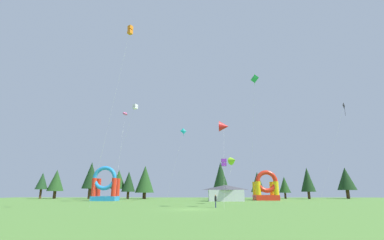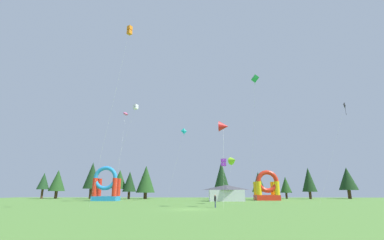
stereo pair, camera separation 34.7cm
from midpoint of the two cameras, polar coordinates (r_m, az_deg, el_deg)
The scene contains 25 objects.
ground_plane at distance 34.59m, azimuth -0.17°, elevation -18.00°, with size 120.00×120.00×0.00m, color #548438.
kite_green_diamond at distance 57.58m, azimuth 12.96°, elevation 8.21°, with size 1.21×9.30×24.75m.
kite_purple_box at distance 39.79m, azimuth 6.78°, elevation -8.71°, with size 0.70×1.51×6.56m.
kite_orange_box at distance 40.07m, azimuth -12.55°, elevation 17.48°, with size 5.05×3.62×23.82m.
kite_teal_diamond at distance 62.15m, azimuth -1.50°, elevation -2.42°, with size 4.40×2.15×15.69m.
kite_lime_delta at distance 48.41m, azimuth 8.71°, elevation -8.26°, with size 2.99×2.23×7.95m.
kite_pink_parafoil at distance 61.01m, azimuth -13.40°, elevation 1.22°, with size 1.36×7.16×18.81m.
kite_red_delta at distance 39.92m, azimuth 6.77°, elevation -1.32°, with size 1.61×4.83×11.91m.
kite_black_diamond at distance 56.56m, azimuth 29.21°, elevation 2.40°, with size 6.73×0.68×17.41m.
kite_white_box at distance 60.44m, azimuth -11.42°, elevation 2.63°, with size 7.18×5.05×20.09m.
person_near_camera at distance 38.29m, azimuth 5.08°, elevation -16.13°, with size 0.35×0.35×1.65m.
inflatable_red_slide at distance 68.36m, azimuth 15.35°, elevation -13.68°, with size 5.35×4.43×6.79m.
inflatable_yellow_castle at distance 65.29m, azimuth -17.22°, elevation -13.19°, with size 5.41×3.76×7.44m.
festival_tent at distance 61.41m, azimuth 7.26°, elevation -14.74°, with size 7.28×4.33×3.36m.
tree_row_0 at distance 89.73m, azimuth -28.22°, elevation -11.08°, with size 3.28×3.28×7.10m.
tree_row_1 at distance 88.97m, azimuth -25.92°, elevation -11.19°, with size 4.45×4.45×7.97m.
tree_row_2 at distance 81.46m, azimuth -19.82°, elevation -10.75°, with size 4.40×4.40×9.77m.
tree_row_3 at distance 80.27m, azimuth -14.60°, elevation -11.83°, with size 4.06×4.06×7.74m.
tree_row_4 at distance 78.52m, azimuth -12.65°, elevation -12.33°, with size 3.66×3.66×7.27m.
tree_row_5 at distance 79.05m, azimuth -9.38°, elevation -11.97°, with size 5.13×5.13×8.94m.
tree_row_6 at distance 76.69m, azimuth 6.26°, elevation -11.51°, with size 4.47×4.47×9.80m.
tree_row_7 at distance 76.86m, azimuth 13.69°, elevation -12.35°, with size 3.53×3.53×7.01m.
tree_row_8 at distance 83.97m, azimuth 18.90°, elevation -12.55°, with size 3.17×3.17×6.01m.
tree_row_9 at distance 83.25m, azimuth 23.08°, elevation -11.28°, with size 3.81×3.81×8.33m.
tree_row_10 at distance 90.52m, azimuth 29.54°, elevation -10.52°, with size 5.00×5.00×8.58m.
Camera 2 is at (1.12, -34.50, 2.18)m, focal length 25.81 mm.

